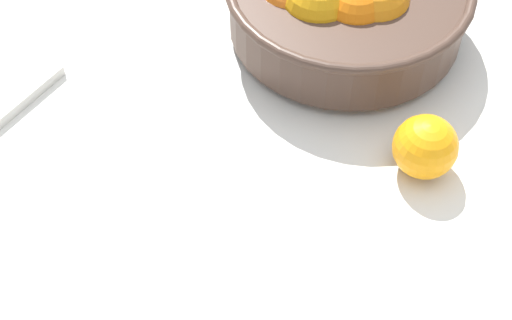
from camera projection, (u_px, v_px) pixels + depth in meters
ground_plane at (285, 188)px, 80.18cm from camera, size 125.36×85.51×3.00cm
fruit_bowl at (347, 0)px, 88.34cm from camera, size 28.50×28.50×11.12cm
loose_orange_1 at (425, 147)px, 77.33cm from camera, size 6.68×6.68×6.68cm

